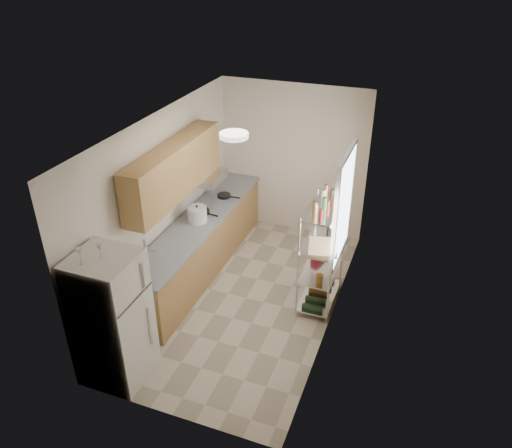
{
  "coord_description": "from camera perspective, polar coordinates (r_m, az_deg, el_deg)",
  "views": [
    {
      "loc": [
        2.15,
        -5.35,
        4.51
      ],
      "look_at": [
        0.07,
        0.25,
        1.11
      ],
      "focal_mm": 35.0,
      "sensor_mm": 36.0,
      "label": 1
    }
  ],
  "objects": [
    {
      "name": "counter_run",
      "position": [
        7.71,
        -6.39,
        -2.36
      ],
      "size": [
        0.63,
        3.51,
        0.9
      ],
      "color": "tan",
      "rests_on": "ground"
    },
    {
      "name": "frying_pan_small",
      "position": [
        8.1,
        -3.67,
        3.26
      ],
      "size": [
        0.22,
        0.22,
        0.04
      ],
      "primitive_type": "cylinder",
      "rotation": [
        0.0,
        0.0,
        0.01
      ],
      "color": "black",
      "rests_on": "counter_run"
    },
    {
      "name": "frying_pan_large",
      "position": [
        7.64,
        -6.38,
        1.42
      ],
      "size": [
        0.32,
        0.32,
        0.05
      ],
      "primitive_type": "cylinder",
      "rotation": [
        0.0,
        0.0,
        -0.12
      ],
      "color": "black",
      "rests_on": "counter_run"
    },
    {
      "name": "room",
      "position": [
        6.6,
        -1.29,
        0.5
      ],
      "size": [
        2.52,
        4.42,
        2.62
      ],
      "color": "#C1B29C",
      "rests_on": "ground"
    },
    {
      "name": "window",
      "position": [
        6.49,
        9.95,
        1.99
      ],
      "size": [
        0.06,
        1.0,
        1.46
      ],
      "primitive_type": "cube",
      "color": "white",
      "rests_on": "room"
    },
    {
      "name": "wine_glass_b",
      "position": [
        5.35,
        -19.48,
        -3.45
      ],
      "size": [
        0.07,
        0.07,
        0.19
      ],
      "primitive_type": null,
      "color": "silver",
      "rests_on": "refrigerator"
    },
    {
      "name": "ceiling_dome",
      "position": [
        5.82,
        -2.53,
        10.11
      ],
      "size": [
        0.34,
        0.34,
        0.05
      ],
      "primitive_type": "cylinder",
      "color": "white",
      "rests_on": "room"
    },
    {
      "name": "storage_bag",
      "position": [
        7.18,
        7.01,
        -3.17
      ],
      "size": [
        0.15,
        0.18,
        0.18
      ],
      "primitive_type": "cube",
      "rotation": [
        0.0,
        0.0,
        -0.32
      ],
      "color": "maroon",
      "rests_on": "bakers_rack"
    },
    {
      "name": "rice_cooker",
      "position": [
        7.38,
        -6.73,
        1.12
      ],
      "size": [
        0.28,
        0.28,
        0.23
      ],
      "primitive_type": "cylinder",
      "color": "white",
      "rests_on": "counter_run"
    },
    {
      "name": "cutting_board",
      "position": [
        6.59,
        7.64,
        -2.62
      ],
      "size": [
        0.46,
        0.55,
        0.03
      ],
      "primitive_type": "cube",
      "rotation": [
        0.0,
        0.0,
        0.23
      ],
      "color": "tan",
      "rests_on": "bakers_rack"
    },
    {
      "name": "bakers_rack",
      "position": [
        6.69,
        7.7,
        -1.25
      ],
      "size": [
        0.45,
        0.9,
        1.73
      ],
      "color": "silver",
      "rests_on": "ground"
    },
    {
      "name": "espresso_machine",
      "position": [
        6.95,
        8.84,
        0.2
      ],
      "size": [
        0.2,
        0.25,
        0.25
      ],
      "primitive_type": "cube",
      "rotation": [
        0.0,
        0.0,
        0.31
      ],
      "color": "black",
      "rests_on": "bakers_rack"
    },
    {
      "name": "refrigerator",
      "position": [
        5.92,
        -16.05,
        -10.34
      ],
      "size": [
        0.68,
        0.68,
        1.65
      ],
      "primitive_type": "cube",
      "color": "silver",
      "rests_on": "ground"
    },
    {
      "name": "wine_glass_a",
      "position": [
        5.38,
        -17.43,
        -2.97
      ],
      "size": [
        0.06,
        0.06,
        0.17
      ],
      "primitive_type": null,
      "color": "silver",
      "rests_on": "refrigerator"
    },
    {
      "name": "range_hood",
      "position": [
        7.67,
        -5.8,
        5.43
      ],
      "size": [
        0.5,
        0.6,
        0.12
      ],
      "primitive_type": "cube",
      "color": "#B7BABC",
      "rests_on": "room"
    },
    {
      "name": "upper_cabinets",
      "position": [
        6.88,
        -9.27,
        6.08
      ],
      "size": [
        0.33,
        2.2,
        0.72
      ],
      "primitive_type": "cube",
      "color": "tan",
      "rests_on": "room"
    }
  ]
}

